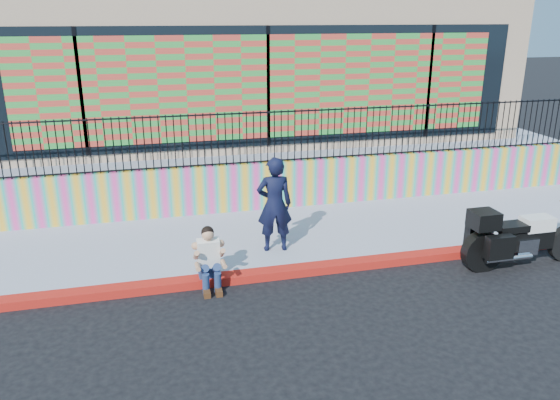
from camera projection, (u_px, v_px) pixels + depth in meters
name	position (u px, v px, depth m)	size (l,w,h in m)	color
ground	(319.00, 272.00, 10.02)	(90.00, 90.00, 0.00)	black
red_curb	(319.00, 268.00, 9.99)	(16.00, 0.30, 0.15)	#B50C16
sidewalk	(295.00, 235.00, 11.51)	(16.00, 3.00, 0.15)	#8D93A9
mural_wall	(277.00, 185.00, 12.78)	(16.00, 0.20, 1.10)	#F4409D
metal_fence	(277.00, 136.00, 12.41)	(15.80, 0.04, 1.20)	black
elevated_platform	(239.00, 141.00, 17.48)	(16.00, 10.00, 1.25)	#8D93A9
storefront_building	(238.00, 58.00, 16.44)	(14.00, 8.06, 4.00)	tan
police_motorcycle	(525.00, 233.00, 10.08)	(2.49, 0.82, 1.55)	black
police_officer	(274.00, 204.00, 10.32)	(0.67, 0.44, 1.85)	black
seated_man	(210.00, 264.00, 9.28)	(0.54, 0.71, 1.06)	navy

